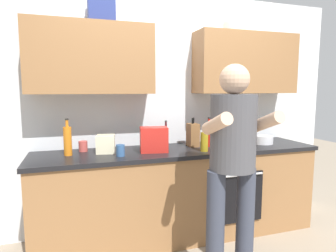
{
  "coord_description": "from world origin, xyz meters",
  "views": [
    {
      "loc": [
        -1.0,
        -2.68,
        1.49
      ],
      "look_at": [
        -0.16,
        -0.1,
        1.15
      ],
      "focal_mm": 31.13,
      "sensor_mm": 36.0,
      "label": 1
    }
  ],
  "objects_px": {
    "bottle_hotsauce": "(209,134)",
    "knife_block": "(193,135)",
    "cup_stoneware": "(237,138)",
    "grocery_bag_crisps": "(154,140)",
    "grocery_bag_bread": "(235,137)",
    "cup_tea": "(120,150)",
    "grocery_bag_rice": "(106,144)",
    "bottle_wine": "(166,137)",
    "bottle_vinegar": "(212,135)",
    "bottle_soda": "(150,139)",
    "bottle_oil": "(204,141)",
    "person_standing": "(233,156)",
    "cup_ceramic": "(83,146)",
    "mixing_bowl": "(262,139)",
    "bottle_juice": "(68,140)"
  },
  "relations": [
    {
      "from": "bottle_hotsauce",
      "to": "knife_block",
      "type": "bearing_deg",
      "value": 160.11
    },
    {
      "from": "bottle_hotsauce",
      "to": "cup_stoneware",
      "type": "distance_m",
      "value": 0.44
    },
    {
      "from": "knife_block",
      "to": "grocery_bag_crisps",
      "type": "bearing_deg",
      "value": -163.69
    },
    {
      "from": "grocery_bag_bread",
      "to": "cup_tea",
      "type": "bearing_deg",
      "value": -177.94
    },
    {
      "from": "cup_stoneware",
      "to": "grocery_bag_rice",
      "type": "bearing_deg",
      "value": -176.12
    },
    {
      "from": "bottle_wine",
      "to": "bottle_vinegar",
      "type": "height_order",
      "value": "bottle_wine"
    },
    {
      "from": "knife_block",
      "to": "cup_tea",
      "type": "bearing_deg",
      "value": -164.48
    },
    {
      "from": "knife_block",
      "to": "grocery_bag_bread",
      "type": "distance_m",
      "value": 0.44
    },
    {
      "from": "bottle_wine",
      "to": "grocery_bag_crisps",
      "type": "height_order",
      "value": "bottle_wine"
    },
    {
      "from": "bottle_soda",
      "to": "grocery_bag_bread",
      "type": "distance_m",
      "value": 0.88
    },
    {
      "from": "grocery_bag_rice",
      "to": "bottle_oil",
      "type": "bearing_deg",
      "value": -14.65
    },
    {
      "from": "person_standing",
      "to": "cup_tea",
      "type": "xyz_separation_m",
      "value": [
        -0.74,
        0.67,
        -0.04
      ]
    },
    {
      "from": "person_standing",
      "to": "grocery_bag_rice",
      "type": "relative_size",
      "value": 9.09
    },
    {
      "from": "cup_stoneware",
      "to": "cup_ceramic",
      "type": "bearing_deg",
      "value": 179.44
    },
    {
      "from": "bottle_oil",
      "to": "grocery_bag_rice",
      "type": "bearing_deg",
      "value": 165.35
    },
    {
      "from": "mixing_bowl",
      "to": "grocery_bag_crisps",
      "type": "relative_size",
      "value": 0.9
    },
    {
      "from": "knife_block",
      "to": "person_standing",
      "type": "bearing_deg",
      "value": -93.31
    },
    {
      "from": "cup_ceramic",
      "to": "grocery_bag_rice",
      "type": "height_order",
      "value": "grocery_bag_rice"
    },
    {
      "from": "bottle_juice",
      "to": "grocery_bag_crisps",
      "type": "relative_size",
      "value": 1.29
    },
    {
      "from": "bottle_wine",
      "to": "bottle_vinegar",
      "type": "distance_m",
      "value": 0.57
    },
    {
      "from": "bottle_juice",
      "to": "bottle_soda",
      "type": "bearing_deg",
      "value": 8.71
    },
    {
      "from": "bottle_oil",
      "to": "mixing_bowl",
      "type": "xyz_separation_m",
      "value": [
        0.78,
        0.18,
        -0.06
      ]
    },
    {
      "from": "bottle_vinegar",
      "to": "grocery_bag_rice",
      "type": "bearing_deg",
      "value": -173.21
    },
    {
      "from": "grocery_bag_rice",
      "to": "grocery_bag_bread",
      "type": "xyz_separation_m",
      "value": [
        1.3,
        -0.15,
        0.02
      ]
    },
    {
      "from": "person_standing",
      "to": "bottle_wine",
      "type": "xyz_separation_m",
      "value": [
        -0.24,
        0.91,
        0.02
      ]
    },
    {
      "from": "person_standing",
      "to": "bottle_hotsauce",
      "type": "height_order",
      "value": "person_standing"
    },
    {
      "from": "cup_tea",
      "to": "grocery_bag_rice",
      "type": "distance_m",
      "value": 0.22
    },
    {
      "from": "person_standing",
      "to": "bottle_juice",
      "type": "height_order",
      "value": "person_standing"
    },
    {
      "from": "grocery_bag_bread",
      "to": "mixing_bowl",
      "type": "bearing_deg",
      "value": 13.53
    },
    {
      "from": "bottle_soda",
      "to": "knife_block",
      "type": "relative_size",
      "value": 0.72
    },
    {
      "from": "grocery_bag_crisps",
      "to": "bottle_wine",
      "type": "bearing_deg",
      "value": 42.14
    },
    {
      "from": "bottle_oil",
      "to": "person_standing",
      "type": "bearing_deg",
      "value": -95.49
    },
    {
      "from": "bottle_hotsauce",
      "to": "bottle_soda",
      "type": "xyz_separation_m",
      "value": [
        -0.6,
        0.14,
        -0.04
      ]
    },
    {
      "from": "bottle_wine",
      "to": "bottle_juice",
      "type": "relative_size",
      "value": 0.83
    },
    {
      "from": "knife_block",
      "to": "grocery_bag_bread",
      "type": "relative_size",
      "value": 1.45
    },
    {
      "from": "person_standing",
      "to": "cup_tea",
      "type": "relative_size",
      "value": 16.29
    },
    {
      "from": "bottle_juice",
      "to": "bottle_oil",
      "type": "height_order",
      "value": "bottle_juice"
    },
    {
      "from": "bottle_hotsauce",
      "to": "mixing_bowl",
      "type": "relative_size",
      "value": 1.32
    },
    {
      "from": "bottle_soda",
      "to": "bottle_wine",
      "type": "bearing_deg",
      "value": -21.32
    },
    {
      "from": "bottle_oil",
      "to": "cup_tea",
      "type": "bearing_deg",
      "value": 176.99
    },
    {
      "from": "cup_tea",
      "to": "grocery_bag_bread",
      "type": "relative_size",
      "value": 0.5
    },
    {
      "from": "bottle_oil",
      "to": "mixing_bowl",
      "type": "bearing_deg",
      "value": 12.91
    },
    {
      "from": "cup_stoneware",
      "to": "bottle_juice",
      "type": "bearing_deg",
      "value": -176.27
    },
    {
      "from": "grocery_bag_bread",
      "to": "bottle_vinegar",
      "type": "bearing_deg",
      "value": 113.16
    },
    {
      "from": "bottle_wine",
      "to": "mixing_bowl",
      "type": "bearing_deg",
      "value": -5.27
    },
    {
      "from": "knife_block",
      "to": "grocery_bag_crisps",
      "type": "distance_m",
      "value": 0.48
    },
    {
      "from": "bottle_oil",
      "to": "knife_block",
      "type": "xyz_separation_m",
      "value": [
        -0.01,
        0.26,
        0.02
      ]
    },
    {
      "from": "person_standing",
      "to": "bottle_wine",
      "type": "distance_m",
      "value": 0.94
    },
    {
      "from": "bottle_wine",
      "to": "grocery_bag_crisps",
      "type": "xyz_separation_m",
      "value": [
        -0.17,
        -0.15,
        0.01
      ]
    },
    {
      "from": "cup_stoneware",
      "to": "cup_ceramic",
      "type": "relative_size",
      "value": 0.92
    }
  ]
}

